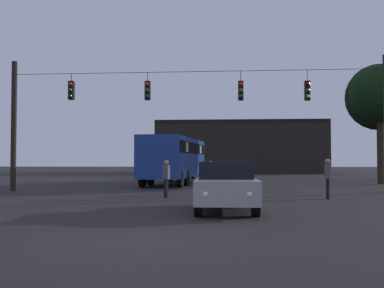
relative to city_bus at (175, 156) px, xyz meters
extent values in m
plane|color=black|center=(1.87, 2.36, -1.87)|extent=(168.00, 168.00, 0.00)
cylinder|color=black|center=(-7.46, -7.67, 1.48)|extent=(0.28, 0.28, 6.68)
cylinder|color=black|center=(1.87, -7.67, 4.14)|extent=(18.66, 0.02, 0.02)
cylinder|color=black|center=(-4.43, -7.67, 3.94)|extent=(0.03, 0.03, 0.38)
cube|color=black|center=(-4.43, -7.67, 3.27)|extent=(0.26, 0.32, 0.95)
sphere|color=red|center=(-4.43, -7.85, 3.57)|extent=(0.20, 0.20, 0.20)
sphere|color=#5B3D0C|center=(-4.43, -7.85, 3.27)|extent=(0.20, 0.20, 0.20)
sphere|color=#0C4219|center=(-4.43, -7.85, 2.97)|extent=(0.20, 0.20, 0.20)
cylinder|color=black|center=(-0.48, -7.67, 3.91)|extent=(0.03, 0.03, 0.44)
cube|color=black|center=(-0.48, -7.67, 3.21)|extent=(0.26, 0.32, 0.95)
sphere|color=red|center=(-0.48, -7.85, 3.51)|extent=(0.20, 0.20, 0.20)
sphere|color=#5B3D0C|center=(-0.48, -7.85, 3.21)|extent=(0.20, 0.20, 0.20)
sphere|color=#0C4219|center=(-0.48, -7.85, 2.91)|extent=(0.20, 0.20, 0.20)
cylinder|color=black|center=(4.20, -7.67, 3.88)|extent=(0.03, 0.03, 0.50)
cube|color=black|center=(4.20, -7.67, 3.15)|extent=(0.26, 0.32, 0.95)
sphere|color=red|center=(4.20, -7.85, 3.45)|extent=(0.20, 0.20, 0.20)
sphere|color=#5B3D0C|center=(4.20, -7.85, 3.15)|extent=(0.20, 0.20, 0.20)
sphere|color=#0C4219|center=(4.20, -7.85, 2.85)|extent=(0.20, 0.20, 0.20)
cylinder|color=black|center=(7.45, -7.67, 3.86)|extent=(0.03, 0.03, 0.54)
cube|color=black|center=(7.45, -7.67, 3.11)|extent=(0.26, 0.32, 0.95)
sphere|color=#510A0A|center=(7.45, -7.85, 3.41)|extent=(0.20, 0.20, 0.20)
sphere|color=#5B3D0C|center=(7.45, -7.85, 3.11)|extent=(0.20, 0.20, 0.20)
sphere|color=#1EE04C|center=(7.45, -7.85, 2.81)|extent=(0.20, 0.20, 0.20)
cube|color=navy|center=(0.00, 0.01, -0.12)|extent=(3.28, 11.15, 2.50)
cube|color=black|center=(0.00, 0.01, 0.49)|extent=(3.27, 10.50, 0.70)
cylinder|color=black|center=(-0.82, 4.04, -1.37)|extent=(0.35, 1.02, 1.00)
cylinder|color=black|center=(1.39, 3.88, -1.37)|extent=(0.35, 1.02, 1.00)
cylinder|color=black|center=(-1.26, -2.11, -1.37)|extent=(0.35, 1.02, 1.00)
cylinder|color=black|center=(0.95, -2.27, -1.37)|extent=(0.35, 1.02, 1.00)
cylinder|color=black|center=(-1.41, -4.08, -1.37)|extent=(0.35, 1.02, 1.00)
cylinder|color=black|center=(0.81, -4.24, -1.37)|extent=(0.35, 1.02, 1.00)
cube|color=beige|center=(0.24, 3.30, 0.49)|extent=(2.61, 0.98, 0.56)
cube|color=beige|center=(-0.20, -2.74, 0.49)|extent=(2.61, 0.98, 0.56)
cube|color=#99999E|center=(3.54, -16.34, -1.21)|extent=(1.94, 4.36, 0.68)
cube|color=black|center=(3.53, -16.19, -0.61)|extent=(1.66, 2.37, 0.52)
cylinder|color=black|center=(4.37, -17.73, -1.55)|extent=(0.24, 0.65, 0.64)
cylinder|color=black|center=(2.79, -17.78, -1.55)|extent=(0.24, 0.65, 0.64)
cylinder|color=black|center=(4.28, -14.89, -1.55)|extent=(0.24, 0.65, 0.64)
cylinder|color=black|center=(2.70, -14.94, -1.55)|extent=(0.24, 0.65, 0.64)
sphere|color=white|center=(4.18, -18.42, -1.21)|extent=(0.18, 0.18, 0.18)
sphere|color=white|center=(3.03, -18.45, -1.21)|extent=(0.18, 0.18, 0.18)
cube|color=#2D2D33|center=(-0.37, 9.69, -1.21)|extent=(2.10, 4.42, 0.68)
cube|color=black|center=(-0.36, 9.54, -0.61)|extent=(1.75, 2.43, 0.52)
cylinder|color=black|center=(-1.26, 11.05, -1.55)|extent=(0.27, 0.65, 0.64)
cylinder|color=black|center=(0.32, 11.16, -1.55)|extent=(0.27, 0.65, 0.64)
cylinder|color=black|center=(-1.06, 8.22, -1.55)|extent=(0.27, 0.65, 0.64)
cylinder|color=black|center=(0.52, 8.33, -1.55)|extent=(0.27, 0.65, 0.64)
sphere|color=white|center=(-1.10, 11.74, -1.21)|extent=(0.18, 0.18, 0.18)
sphere|color=white|center=(0.05, 11.82, -1.21)|extent=(0.18, 0.18, 0.18)
cylinder|color=black|center=(1.00, -11.56, -1.48)|extent=(0.14, 0.14, 0.78)
cylinder|color=black|center=(1.02, -11.40, -1.48)|extent=(0.14, 0.14, 0.78)
cube|color=#4C4C56|center=(1.01, -11.48, -0.80)|extent=(0.28, 0.39, 0.58)
sphere|color=#8C6B51|center=(1.01, -11.48, -0.40)|extent=(0.21, 0.21, 0.21)
cylinder|color=black|center=(2.77, -9.33, -1.48)|extent=(0.14, 0.14, 0.76)
cylinder|color=black|center=(2.75, -9.17, -1.48)|extent=(0.14, 0.14, 0.76)
cube|color=#997F4C|center=(2.76, -9.25, -0.82)|extent=(0.28, 0.39, 0.57)
sphere|color=#8C6B51|center=(2.76, -9.25, -0.43)|extent=(0.21, 0.21, 0.21)
cylinder|color=black|center=(7.62, -11.45, -1.46)|extent=(0.14, 0.14, 0.80)
cylinder|color=black|center=(7.58, -11.61, -1.46)|extent=(0.14, 0.14, 0.80)
cube|color=#4C4C56|center=(7.60, -11.53, -0.76)|extent=(0.32, 0.41, 0.60)
sphere|color=#8C6B51|center=(7.60, -11.53, -0.35)|extent=(0.22, 0.22, 0.22)
cube|color=black|center=(4.94, 30.03, 1.08)|extent=(20.55, 12.61, 5.90)
cube|color=black|center=(4.94, 30.03, 4.28)|extent=(20.55, 12.61, 0.50)
cylinder|color=#2D2116|center=(13.59, 0.91, 0.46)|extent=(0.40, 0.40, 4.65)
sphere|color=black|center=(13.59, 0.91, 4.15)|extent=(3.89, 3.89, 3.89)
cylinder|color=#2D2116|center=(15.32, 6.58, 0.49)|extent=(0.45, 0.45, 4.71)
sphere|color=black|center=(15.32, 6.58, 4.66)|extent=(5.19, 5.19, 5.19)
camera|label=1|loc=(3.69, -30.65, -0.32)|focal=43.37mm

